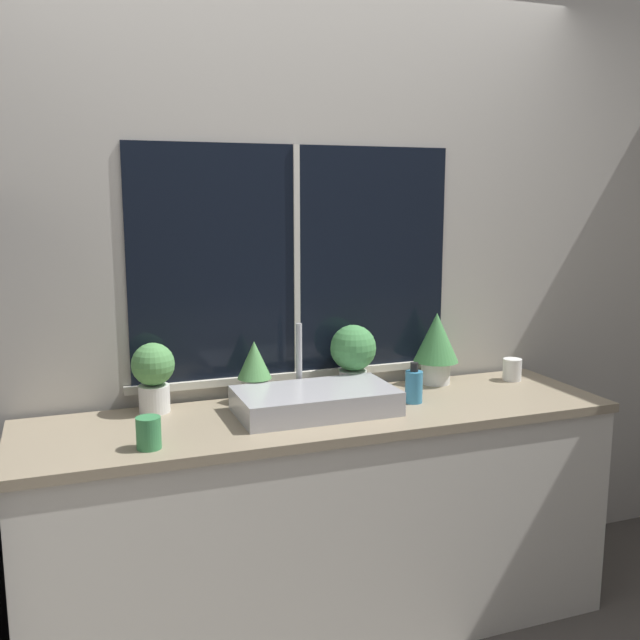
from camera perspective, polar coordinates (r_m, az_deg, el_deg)
The scene contains 11 objects.
wall_back at distance 2.92m, azimuth -2.12°, elevation 3.40°, with size 8.00×0.09×2.70m.
wall_right at distance 4.76m, azimuth 20.22°, elevation 5.34°, with size 0.06×7.00×2.70m.
counter at distance 2.85m, azimuth 0.33°, elevation -15.83°, with size 2.23×0.60×0.88m.
sink at distance 2.67m, azimuth -0.38°, elevation -6.44°, with size 0.59×0.37×0.31m.
potted_plant_far_left at distance 2.72m, azimuth -13.19°, elevation -4.14°, with size 0.16×0.16×0.26m.
potted_plant_center_left at distance 2.79m, azimuth -5.27°, elevation -3.88°, with size 0.13×0.13×0.24m.
potted_plant_center_right at distance 2.92m, azimuth 2.67°, elevation -2.65°, with size 0.19×0.19×0.28m.
potted_plant_far_right at distance 3.08m, azimuth 9.29°, elevation -1.83°, with size 0.19×0.19×0.31m.
soap_bottle at distance 2.81m, azimuth 7.52°, elevation -5.24°, with size 0.07×0.07×0.16m.
mug_white at distance 3.23m, azimuth 15.12°, elevation -3.84°, with size 0.08×0.08×0.10m.
mug_green at distance 2.36m, azimuth -13.55°, elevation -8.77°, with size 0.08×0.08×0.10m.
Camera 1 is at (-0.90, -2.12, 1.69)m, focal length 40.00 mm.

